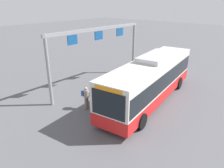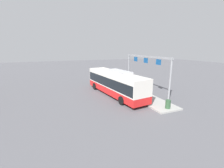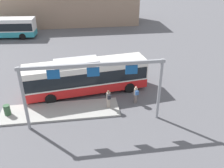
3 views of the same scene
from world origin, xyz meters
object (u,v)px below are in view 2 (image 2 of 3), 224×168
Objects in this scene: bus_main at (115,82)px; person_boarding at (119,81)px; trash_bin at (168,104)px; person_waiting_near at (130,83)px.

bus_main is 5.07m from person_boarding.
person_boarding is (4.23, -2.63, -0.92)m from bus_main.
trash_bin is (-6.73, -3.12, -1.20)m from bus_main.
bus_main is at bearing 49.31° from person_boarding.
person_waiting_near is at bearing -70.26° from bus_main.
person_waiting_near reaches higher than trash_bin.
trash_bin is (-10.97, -0.49, -0.28)m from person_boarding.
person_waiting_near is 1.86× the size of trash_bin.
person_boarding is 1.86× the size of trash_bin.
trash_bin is at bearing 83.76° from person_boarding.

